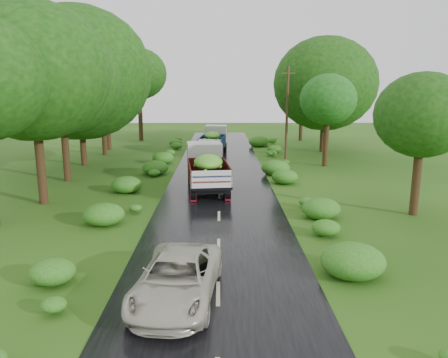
{
  "coord_description": "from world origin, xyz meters",
  "views": [
    {
      "loc": [
        0.08,
        -12.3,
        6.3
      ],
      "look_at": [
        0.25,
        8.72,
        1.7
      ],
      "focal_mm": 35.0,
      "sensor_mm": 36.0,
      "label": 1
    }
  ],
  "objects_px": {
    "truck_far": "(214,139)",
    "utility_pole": "(287,112)",
    "truck_near": "(207,166)",
    "car": "(177,278)"
  },
  "relations": [
    {
      "from": "truck_far",
      "to": "utility_pole",
      "type": "bearing_deg",
      "value": -19.95
    },
    {
      "from": "truck_near",
      "to": "truck_far",
      "type": "bearing_deg",
      "value": 82.94
    },
    {
      "from": "truck_far",
      "to": "car",
      "type": "xyz_separation_m",
      "value": [
        -0.69,
        -28.01,
        -0.68
      ]
    },
    {
      "from": "car",
      "to": "truck_near",
      "type": "bearing_deg",
      "value": 94.0
    },
    {
      "from": "truck_far",
      "to": "utility_pole",
      "type": "distance_m",
      "value": 7.36
    },
    {
      "from": "truck_far",
      "to": "car",
      "type": "bearing_deg",
      "value": -85.37
    },
    {
      "from": "truck_far",
      "to": "utility_pole",
      "type": "relative_size",
      "value": 0.77
    },
    {
      "from": "truck_near",
      "to": "car",
      "type": "height_order",
      "value": "truck_near"
    },
    {
      "from": "truck_near",
      "to": "truck_far",
      "type": "relative_size",
      "value": 1.08
    },
    {
      "from": "truck_far",
      "to": "truck_near",
      "type": "bearing_deg",
      "value": -84.93
    }
  ]
}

